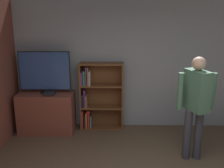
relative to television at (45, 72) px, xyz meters
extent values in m
cube|color=#9EA3A8|center=(1.80, 0.34, 0.09)|extent=(6.94, 0.06, 2.70)
cube|color=brown|center=(0.00, -0.04, -0.85)|extent=(1.11, 0.52, 0.83)
cylinder|color=black|center=(0.00, 0.00, -0.42)|extent=(0.22, 0.22, 0.03)
cylinder|color=black|center=(0.00, 0.00, -0.38)|extent=(0.06, 0.06, 0.05)
cube|color=black|center=(0.00, 0.00, 0.02)|extent=(1.02, 0.04, 0.78)
cube|color=#2D4C8C|center=(0.00, -0.02, 0.02)|extent=(0.99, 0.01, 0.75)
cube|color=black|center=(0.11, -0.17, -0.40)|extent=(0.20, 0.19, 0.07)
cube|color=brown|center=(0.69, 0.15, -0.55)|extent=(0.04, 0.28, 1.42)
cube|color=brown|center=(1.55, 0.15, -0.55)|extent=(0.04, 0.28, 1.42)
cube|color=brown|center=(1.12, 0.28, -0.55)|extent=(0.90, 0.01, 1.42)
cube|color=brown|center=(1.12, 0.15, -1.24)|extent=(0.83, 0.28, 0.04)
cube|color=brown|center=(1.12, 0.15, -0.79)|extent=(0.83, 0.28, 0.04)
cube|color=brown|center=(1.12, 0.15, -0.32)|extent=(0.83, 0.28, 0.04)
cube|color=brown|center=(1.12, 0.15, 0.14)|extent=(0.83, 0.28, 0.04)
cube|color=red|center=(0.72, 0.13, -1.05)|extent=(0.03, 0.25, 0.39)
cube|color=#232328|center=(0.76, 0.11, -1.11)|extent=(0.02, 0.20, 0.27)
cube|color=orange|center=(0.80, 0.11, -1.07)|extent=(0.03, 0.20, 0.35)
cube|color=red|center=(0.85, 0.12, -1.04)|extent=(0.04, 0.22, 0.40)
cube|color=#5B8E99|center=(0.89, 0.12, -1.11)|extent=(0.02, 0.23, 0.26)
cube|color=#232328|center=(0.72, 0.12, -0.63)|extent=(0.04, 0.21, 0.28)
cube|color=#7A3889|center=(0.77, 0.11, -0.59)|extent=(0.02, 0.20, 0.37)
cube|color=#99663D|center=(0.81, 0.12, -0.65)|extent=(0.04, 0.22, 0.25)
cube|color=#7A3889|center=(0.72, 0.13, -0.16)|extent=(0.04, 0.24, 0.27)
cube|color=#338447|center=(0.77, 0.13, -0.15)|extent=(0.04, 0.23, 0.30)
cube|color=#7A3889|center=(0.82, 0.12, -0.11)|extent=(0.02, 0.23, 0.39)
cube|color=#99663D|center=(0.85, 0.12, -0.11)|extent=(0.03, 0.22, 0.37)
cube|color=beige|center=(0.88, 0.12, -0.15)|extent=(0.03, 0.22, 0.29)
cylinder|color=#383842|center=(2.62, -1.05, -0.83)|extent=(0.13, 0.13, 0.87)
cylinder|color=#383842|center=(2.80, -1.05, -0.83)|extent=(0.13, 0.13, 0.87)
cube|color=#477056|center=(2.71, -1.05, -0.06)|extent=(0.37, 0.51, 0.65)
sphere|color=tan|center=(2.71, -1.05, 0.37)|extent=(0.21, 0.21, 0.21)
cylinder|color=#477056|center=(2.97, -1.05, -0.08)|extent=(0.09, 0.09, 0.60)
cylinder|color=#477056|center=(2.45, -1.05, -0.08)|extent=(0.09, 0.09, 0.60)
camera|label=1|loc=(1.44, -5.06, 1.10)|focal=42.00mm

